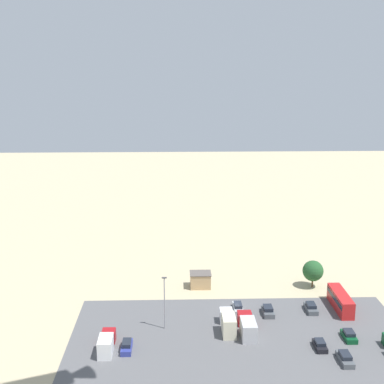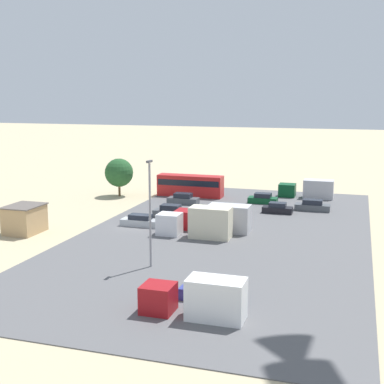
% 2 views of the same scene
% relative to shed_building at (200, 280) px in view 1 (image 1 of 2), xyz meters
% --- Properties ---
extents(ground_plane, '(400.00, 400.00, 0.00)m').
position_rel_shed_building_xyz_m(ground_plane, '(-6.08, 11.16, -1.65)').
color(ground_plane, tan).
extents(parking_lot_surface, '(60.39, 32.18, 0.08)m').
position_rel_shed_building_xyz_m(parking_lot_surface, '(-6.08, 22.53, -1.61)').
color(parking_lot_surface, '#565659').
rests_on(parking_lot_surface, ground).
extents(shed_building, '(4.60, 3.74, 3.29)m').
position_rel_shed_building_xyz_m(shed_building, '(0.00, 0.00, 0.00)').
color(shed_building, tan).
rests_on(shed_building, ground).
extents(bus, '(2.53, 10.37, 3.35)m').
position_rel_shed_building_xyz_m(bus, '(-27.15, 11.69, 0.23)').
color(bus, red).
rests_on(bus, ground).
extents(parked_car_0, '(1.87, 4.75, 1.55)m').
position_rel_shed_building_xyz_m(parked_car_0, '(-22.06, 31.08, -0.93)').
color(parked_car_0, '#4C5156').
rests_on(parked_car_0, ground).
extents(parked_car_1, '(2.00, 4.43, 1.66)m').
position_rel_shed_building_xyz_m(parked_car_1, '(-12.44, 13.64, -0.88)').
color(parked_car_1, '#4C5156').
rests_on(parked_car_1, ground).
extents(parked_car_2, '(1.74, 4.64, 1.63)m').
position_rel_shed_building_xyz_m(parked_car_2, '(13.70, 26.20, -0.90)').
color(parked_car_2, navy).
rests_on(parked_car_2, ground).
extents(parked_car_3, '(1.93, 4.26, 1.51)m').
position_rel_shed_building_xyz_m(parked_car_3, '(-25.10, 23.63, -0.95)').
color(parked_car_3, '#0C4723').
rests_on(parked_car_3, ground).
extents(parked_car_4, '(1.81, 4.02, 1.44)m').
position_rel_shed_building_xyz_m(parked_car_4, '(-19.13, 26.68, -0.97)').
color(parked_car_4, black).
rests_on(parked_car_4, ground).
extents(parked_car_5, '(1.75, 4.79, 1.43)m').
position_rel_shed_building_xyz_m(parked_car_5, '(-6.85, 11.70, -0.98)').
color(parked_car_5, '#ADB2B7').
rests_on(parked_car_5, ground).
extents(parked_car_6, '(1.93, 4.51, 1.60)m').
position_rel_shed_building_xyz_m(parked_car_6, '(-21.13, 12.50, -0.91)').
color(parked_car_6, '#4C5156').
rests_on(parked_car_6, ground).
extents(parked_truck_0, '(2.36, 8.49, 3.51)m').
position_rel_shed_building_xyz_m(parked_truck_0, '(-4.07, 19.99, 0.03)').
color(parked_truck_0, silver).
rests_on(parked_truck_0, ground).
extents(parked_truck_2, '(2.31, 7.67, 3.00)m').
position_rel_shed_building_xyz_m(parked_truck_2, '(17.07, 26.37, -0.20)').
color(parked_truck_2, maroon).
rests_on(parked_truck_2, ground).
extents(parked_truck_3, '(2.59, 9.00, 3.17)m').
position_rel_shed_building_xyz_m(parked_truck_3, '(-7.42, 21.25, -0.12)').
color(parked_truck_3, maroon).
rests_on(parked_truck_3, ground).
extents(tree_near_shed, '(4.50, 4.50, 6.01)m').
position_rel_shed_building_xyz_m(tree_near_shed, '(-24.36, 0.73, 2.10)').
color(tree_near_shed, brown).
rests_on(tree_near_shed, ground).
extents(light_pole_lot_centre, '(0.90, 0.28, 10.01)m').
position_rel_shed_building_xyz_m(light_pole_lot_centre, '(7.41, 18.74, 3.87)').
color(light_pole_lot_centre, gray).
rests_on(light_pole_lot_centre, ground).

